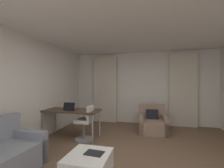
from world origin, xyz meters
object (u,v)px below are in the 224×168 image
at_px(laptop, 71,109).
at_px(desk_chair, 86,125).
at_px(armchair, 152,123).
at_px(coffee_table, 88,168).
at_px(magazine_open, 94,153).
at_px(desk, 72,112).

bearing_deg(laptop, desk_chair, -1.31).
height_order(desk_chair, laptop, laptop).
bearing_deg(armchair, coffee_table, -110.55).
bearing_deg(magazine_open, laptop, 129.75).
xyz_separation_m(armchair, coffee_table, (-0.98, -2.60, -0.06)).
bearing_deg(desk, desk_chair, -12.01).
distance_m(desk_chair, coffee_table, 1.67).
distance_m(desk_chair, laptop, 0.59).
bearing_deg(armchair, magazine_open, -109.47).
bearing_deg(coffee_table, desk, 125.62).
xyz_separation_m(armchair, magazine_open, (-0.90, -2.55, 0.15)).
height_order(armchair, magazine_open, armchair).
height_order(armchair, desk_chair, desk_chair).
bearing_deg(desk, laptop, -89.45).
height_order(desk_chair, magazine_open, desk_chair).
bearing_deg(coffee_table, armchair, 69.45).
relative_size(desk, laptop, 4.60).
bearing_deg(desk_chair, magazine_open, -61.62).
distance_m(desk, laptop, 0.13).
relative_size(laptop, coffee_table, 0.49).
bearing_deg(magazine_open, desk, 128.24).
relative_size(laptop, magazine_open, 1.09).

